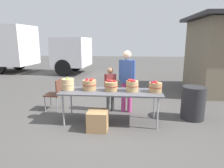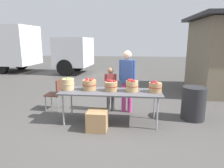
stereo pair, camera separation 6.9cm
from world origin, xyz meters
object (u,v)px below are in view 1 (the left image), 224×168
box_truck (15,47)px  trash_barrel (193,103)px  apple_basket_red_1 (111,86)px  apple_basket_red_2 (132,85)px  vendor_adult (127,77)px  apple_basket_green_0 (68,84)px  folding_chair (56,92)px  market_table (111,93)px  apple_basket_red_0 (89,85)px  child_customer (110,86)px  apple_basket_red_3 (155,87)px  produce_crate (98,120)px

box_truck → trash_barrel: 10.82m
apple_basket_red_1 → apple_basket_red_2: (0.48, -0.01, 0.02)m
apple_basket_red_1 → vendor_adult: size_ratio=0.19×
apple_basket_green_0 → trash_barrel: (2.97, 0.36, -0.49)m
folding_chair → apple_basket_red_2: bearing=75.4°
market_table → apple_basket_red_0: 0.54m
apple_basket_green_0 → box_truck: bearing=128.1°
child_customer → folding_chair: (-1.49, -0.05, -0.19)m
box_truck → trash_barrel: box_truck is taller
apple_basket_red_2 → folding_chair: size_ratio=0.34×
box_truck → folding_chair: size_ratio=9.10×
apple_basket_red_1 → folding_chair: apple_basket_red_1 is taller
vendor_adult → apple_basket_red_2: bearing=111.9°
apple_basket_red_0 → apple_basket_red_1: 0.51m
apple_basket_red_1 → child_customer: 0.71m
market_table → apple_basket_red_3: apple_basket_red_3 is taller
apple_basket_green_0 → vendor_adult: (1.35, 0.70, 0.07)m
market_table → child_customer: (-0.09, 0.73, -0.01)m
folding_chair → apple_basket_green_0: bearing=44.3°
apple_basket_red_3 → box_truck: bearing=136.9°
child_customer → vendor_adult: bearing=167.3°
apple_basket_red_3 → folding_chair: (-2.57, 0.64, -0.36)m
apple_basket_red_1 → child_customer: bearing=97.6°
apple_basket_red_2 → apple_basket_red_3: apple_basket_red_2 is taller
apple_basket_red_3 → vendor_adult: vendor_adult is taller
child_customer → apple_basket_red_1: bearing=84.5°
apple_basket_green_0 → vendor_adult: 1.52m
apple_basket_red_3 → apple_basket_green_0: bearing=-180.0°
market_table → child_customer: child_customer is taller
trash_barrel → produce_crate: (-2.20, -0.83, -0.19)m
apple_basket_green_0 → apple_basket_red_1: (1.01, 0.01, -0.02)m
apple_basket_green_0 → apple_basket_red_1: size_ratio=0.96×
child_customer → produce_crate: (-0.15, -1.16, -0.49)m
trash_barrel → apple_basket_green_0: bearing=-173.1°
trash_barrel → produce_crate: bearing=-159.4°
apple_basket_red_1 → folding_chair: 1.74m
apple_basket_red_2 → trash_barrel: (1.48, 0.36, -0.49)m
apple_basket_red_0 → apple_basket_green_0: bearing=-174.9°
apple_basket_red_2 → box_truck: box_truck is taller
apple_basket_red_1 → apple_basket_red_2: size_ratio=1.05×
market_table → vendor_adult: (0.35, 0.73, 0.25)m
vendor_adult → child_customer: (-0.43, -0.00, -0.26)m
apple_basket_red_1 → produce_crate: 0.85m
market_table → produce_crate: bearing=-118.5°
vendor_adult → folding_chair: size_ratio=1.90×
apple_basket_red_0 → vendor_adult: 1.08m
apple_basket_green_0 → child_customer: bearing=37.2°
apple_basket_green_0 → apple_basket_red_0: size_ratio=0.89×
apple_basket_green_0 → produce_crate: bearing=-31.4°
apple_basket_red_0 → trash_barrel: bearing=7.3°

